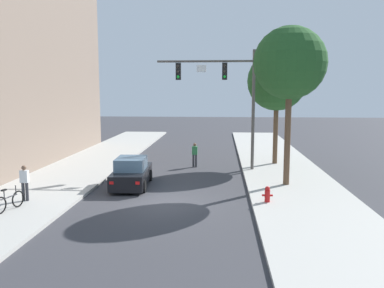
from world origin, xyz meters
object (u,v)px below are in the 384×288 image
at_px(traffic_signal_mast, 226,88).
at_px(bicycle_leaning, 9,201).
at_px(fire_hydrant, 267,194).
at_px(car_lead_black, 132,173).
at_px(pedestrian_sidewalk_left_walker, 25,181).
at_px(street_tree_nearest, 290,63).
at_px(pedestrian_crossing_road, 195,154).
at_px(street_tree_second, 277,81).

distance_m(traffic_signal_mast, bicycle_leaning, 14.14).
distance_m(bicycle_leaning, fire_hydrant, 11.14).
xyz_separation_m(car_lead_black, fire_hydrant, (6.89, -3.04, -0.22)).
bearing_deg(fire_hydrant, traffic_signal_mast, 103.45).
distance_m(pedestrian_sidewalk_left_walker, fire_hydrant, 11.03).
distance_m(pedestrian_sidewalk_left_walker, street_tree_nearest, 14.15).
height_order(pedestrian_crossing_road, street_tree_second, street_tree_second).
xyz_separation_m(pedestrian_crossing_road, street_tree_second, (5.48, 1.00, 4.83)).
distance_m(traffic_signal_mast, street_tree_nearest, 5.33).
bearing_deg(traffic_signal_mast, street_tree_second, 32.44).
height_order(pedestrian_sidewalk_left_walker, street_tree_nearest, street_tree_nearest).
height_order(fire_hydrant, street_tree_second, street_tree_second).
bearing_deg(street_tree_second, fire_hydrant, -99.37).
height_order(pedestrian_crossing_road, bicycle_leaning, pedestrian_crossing_road).
bearing_deg(street_tree_second, pedestrian_sidewalk_left_walker, -140.57).
distance_m(traffic_signal_mast, car_lead_black, 8.23).
bearing_deg(street_tree_nearest, pedestrian_sidewalk_left_walker, -161.66).
relative_size(traffic_signal_mast, pedestrian_sidewalk_left_walker, 4.57).
distance_m(pedestrian_crossing_road, street_tree_nearest, 9.32).
distance_m(car_lead_black, bicycle_leaning, 6.54).
height_order(pedestrian_crossing_road, street_tree_nearest, street_tree_nearest).
bearing_deg(pedestrian_sidewalk_left_walker, street_tree_second, 39.43).
relative_size(pedestrian_sidewalk_left_walker, fire_hydrant, 2.28).
relative_size(pedestrian_sidewalk_left_walker, street_tree_second, 0.22).
relative_size(traffic_signal_mast, fire_hydrant, 10.42).
xyz_separation_m(fire_hydrant, street_tree_second, (1.61, 9.78, 5.24)).
height_order(pedestrian_sidewalk_left_walker, fire_hydrant, pedestrian_sidewalk_left_walker).
xyz_separation_m(traffic_signal_mast, street_tree_nearest, (3.21, -4.08, 1.20)).
distance_m(bicycle_leaning, street_tree_second, 18.05).
distance_m(traffic_signal_mast, fire_hydrant, 9.18).
bearing_deg(pedestrian_sidewalk_left_walker, pedestrian_crossing_road, 52.72).
relative_size(bicycle_leaning, street_tree_second, 0.23).
bearing_deg(pedestrian_sidewalk_left_walker, street_tree_nearest, 18.34).
relative_size(pedestrian_crossing_road, street_tree_nearest, 0.20).
relative_size(pedestrian_crossing_road, bicycle_leaning, 0.94).
xyz_separation_m(car_lead_black, bicycle_leaning, (-4.05, -5.14, -0.18)).
xyz_separation_m(fire_hydrant, street_tree_nearest, (1.40, 3.52, 6.02)).
distance_m(car_lead_black, fire_hydrant, 7.53).
bearing_deg(pedestrian_crossing_road, street_tree_nearest, -45.02).
distance_m(car_lead_black, street_tree_nearest, 10.13).
xyz_separation_m(traffic_signal_mast, pedestrian_crossing_road, (-2.05, 1.18, -4.41)).
height_order(pedestrian_sidewalk_left_walker, bicycle_leaning, pedestrian_sidewalk_left_walker).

